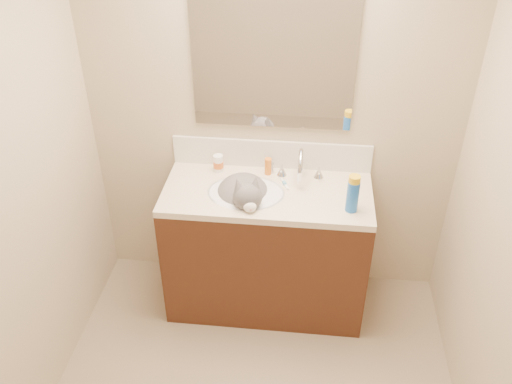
% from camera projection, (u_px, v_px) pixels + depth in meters
% --- Properties ---
extents(room_shell, '(2.24, 2.54, 2.52)m').
position_uv_depth(room_shell, '(245.00, 197.00, 1.95)').
color(room_shell, tan).
rests_on(room_shell, ground).
extents(vanity_cabinet, '(1.20, 0.55, 0.82)m').
position_uv_depth(vanity_cabinet, '(266.00, 251.00, 3.36)').
color(vanity_cabinet, '#3D1E11').
rests_on(vanity_cabinet, ground).
extents(counter_slab, '(1.20, 0.55, 0.04)m').
position_uv_depth(counter_slab, '(267.00, 194.00, 3.11)').
color(counter_slab, beige).
rests_on(counter_slab, vanity_cabinet).
extents(basin, '(0.45, 0.36, 0.14)m').
position_uv_depth(basin, '(246.00, 202.00, 3.13)').
color(basin, white).
rests_on(basin, vanity_cabinet).
extents(faucet, '(0.28, 0.20, 0.21)m').
position_uv_depth(faucet, '(300.00, 167.00, 3.15)').
color(faucet, silver).
rests_on(faucet, counter_slab).
extents(cat, '(0.42, 0.46, 0.33)m').
position_uv_depth(cat, '(244.00, 196.00, 3.10)').
color(cat, '#575457').
rests_on(cat, basin).
extents(backsplash, '(1.20, 0.02, 0.18)m').
position_uv_depth(backsplash, '(271.00, 154.00, 3.27)').
color(backsplash, silver).
rests_on(backsplash, counter_slab).
extents(mirror, '(0.90, 0.02, 0.80)m').
position_uv_depth(mirror, '(273.00, 60.00, 2.94)').
color(mirror, white).
rests_on(mirror, room_shell).
extents(pill_bottle, '(0.07, 0.07, 0.11)m').
position_uv_depth(pill_bottle, '(218.00, 163.00, 3.25)').
color(pill_bottle, white).
rests_on(pill_bottle, counter_slab).
extents(pill_label, '(0.07, 0.07, 0.04)m').
position_uv_depth(pill_label, '(218.00, 164.00, 3.26)').
color(pill_label, orange).
rests_on(pill_label, pill_bottle).
extents(silver_jar, '(0.06, 0.06, 0.06)m').
position_uv_depth(silver_jar, '(270.00, 168.00, 3.25)').
color(silver_jar, '#B7B7BC').
rests_on(silver_jar, counter_slab).
extents(amber_bottle, '(0.05, 0.05, 0.10)m').
position_uv_depth(amber_bottle, '(268.00, 166.00, 3.22)').
color(amber_bottle, orange).
rests_on(amber_bottle, counter_slab).
extents(toothbrush, '(0.06, 0.12, 0.01)m').
position_uv_depth(toothbrush, '(284.00, 184.00, 3.15)').
color(toothbrush, white).
rests_on(toothbrush, counter_slab).
extents(toothbrush_head, '(0.03, 0.04, 0.02)m').
position_uv_depth(toothbrush_head, '(284.00, 183.00, 3.15)').
color(toothbrush_head, '#60A8CC').
rests_on(toothbrush_head, counter_slab).
extents(spray_can, '(0.08, 0.08, 0.18)m').
position_uv_depth(spray_can, '(353.00, 196.00, 2.90)').
color(spray_can, blue).
rests_on(spray_can, counter_slab).
extents(spray_cap, '(0.08, 0.08, 0.04)m').
position_uv_depth(spray_cap, '(355.00, 179.00, 2.83)').
color(spray_cap, yellow).
rests_on(spray_cap, spray_can).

